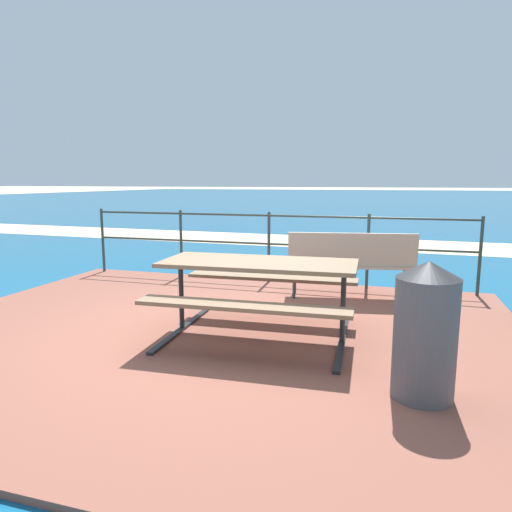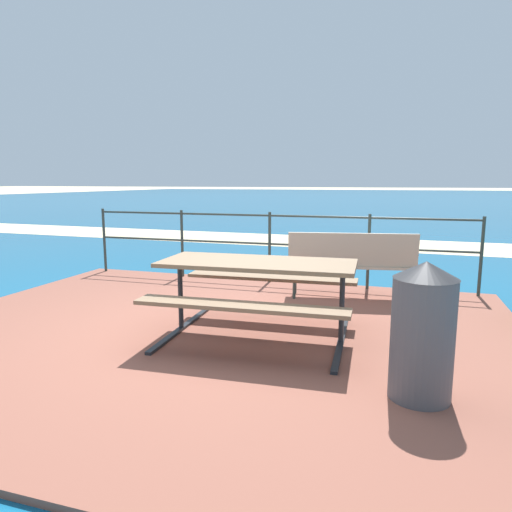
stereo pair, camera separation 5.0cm
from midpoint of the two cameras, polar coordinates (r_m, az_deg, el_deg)
ground_plane at (r=4.85m, az=-6.33°, el=-9.97°), size 240.00×240.00×0.00m
patio_paving at (r=4.84m, az=-6.34°, el=-9.63°), size 6.40×5.20×0.06m
sea_water at (r=44.27m, az=14.40°, el=6.98°), size 90.00×90.00×0.01m
beach_strip at (r=12.22m, az=8.00°, el=1.76°), size 54.06×4.64×0.01m
picnic_table at (r=4.47m, az=0.01°, el=-2.71°), size 1.95×1.56×0.77m
park_bench at (r=6.06m, az=11.60°, el=-0.37°), size 1.68×0.69×0.89m
railing_fence at (r=6.94m, az=1.42°, el=2.28°), size 5.94×0.04×1.08m
trash_bin at (r=3.46m, az=20.06°, el=-8.72°), size 0.45×0.45×1.00m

